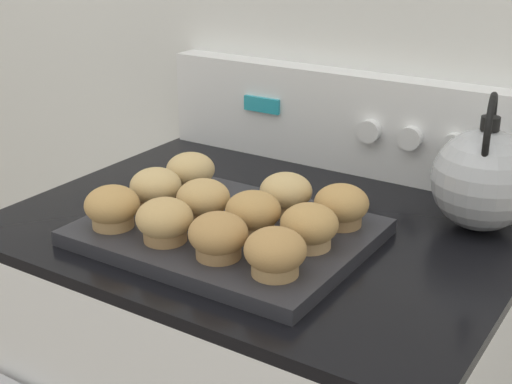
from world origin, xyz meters
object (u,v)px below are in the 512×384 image
object	(u,v)px
muffin_r0_c2	(218,236)
muffin_r1_c2	(253,213)
muffin_r1_c0	(156,188)
muffin_r2_c0	(191,172)
muffin_r0_c0	(112,207)
tea_kettle	(484,177)
muffin_pan	(227,232)
muffin_r0_c3	(275,253)
muffin_r1_c3	(309,227)
muffin_r1_c1	(203,201)
muffin_r0_c1	(165,221)
muffin_r2_c3	(341,206)
muffin_r2_c2	(286,194)

from	to	relation	value
muffin_r0_c2	muffin_r1_c2	size ratio (longest dim) A/B	1.00
muffin_r1_c0	muffin_r1_c2	size ratio (longest dim) A/B	1.00
muffin_r1_c0	muffin_r2_c0	size ratio (longest dim) A/B	1.00
muffin_r0_c0	tea_kettle	bearing A→B (deg)	37.58
muffin_pan	muffin_r0_c0	world-z (taller)	muffin_r0_c0
muffin_r0_c0	muffin_r0_c2	world-z (taller)	same
muffin_r0_c3	muffin_r1_c2	distance (m)	0.13
muffin_r0_c3	muffin_r1_c3	size ratio (longest dim) A/B	1.00
tea_kettle	muffin_r1_c2	bearing A→B (deg)	-136.04
muffin_r1_c1	muffin_r1_c2	xyz separation A→B (m)	(0.09, -0.00, 0.00)
muffin_r1_c0	tea_kettle	size ratio (longest dim) A/B	0.38
muffin_r2_c0	muffin_r0_c3	bearing A→B (deg)	-33.34
muffin_r0_c1	tea_kettle	size ratio (longest dim) A/B	0.38
muffin_r2_c3	muffin_r2_c2	bearing A→B (deg)	-178.70
muffin_r0_c0	muffin_r0_c1	size ratio (longest dim) A/B	1.00
muffin_r0_c0	muffin_r0_c2	size ratio (longest dim) A/B	1.00
muffin_r0_c2	tea_kettle	world-z (taller)	tea_kettle
muffin_pan	muffin_r0_c0	size ratio (longest dim) A/B	5.02
muffin_pan	muffin_r0_c3	bearing A→B (deg)	-33.31
muffin_r2_c3	tea_kettle	world-z (taller)	tea_kettle
muffin_r0_c0	muffin_r0_c3	world-z (taller)	same
muffin_r0_c1	muffin_r2_c2	bearing A→B (deg)	63.34
muffin_r1_c0	muffin_r2_c3	size ratio (longest dim) A/B	1.00
muffin_r1_c1	tea_kettle	distance (m)	0.42
muffin_r0_c2	muffin_r0_c0	bearing A→B (deg)	-179.00
muffin_r1_c0	muffin_r2_c0	bearing A→B (deg)	90.43
muffin_pan	muffin_r2_c0	xyz separation A→B (m)	(-0.14, 0.09, 0.04)
muffin_pan	muffin_r1_c0	bearing A→B (deg)	179.74
muffin_r0_c3	muffin_r1_c1	distance (m)	0.20
muffin_pan	muffin_r0_c2	distance (m)	0.11
muffin_r1_c0	muffin_r1_c1	xyz separation A→B (m)	(0.09, 0.00, 0.00)
muffin_r2_c2	muffin_r2_c3	world-z (taller)	same
muffin_r0_c3	muffin_r1_c3	distance (m)	0.09
muffin_r1_c3	muffin_r2_c2	size ratio (longest dim) A/B	1.00
muffin_r1_c2	muffin_r2_c3	size ratio (longest dim) A/B	1.00
muffin_r1_c2	muffin_r1_c1	bearing A→B (deg)	179.63
muffin_r1_c3	tea_kettle	distance (m)	0.29
muffin_r0_c0	muffin_r0_c1	bearing A→B (deg)	2.32
muffin_r0_c1	muffin_r2_c0	bearing A→B (deg)	117.27
muffin_pan	muffin_r2_c3	world-z (taller)	muffin_r2_c3
muffin_pan	muffin_r1_c1	xyz separation A→B (m)	(-0.04, 0.00, 0.04)
muffin_r0_c3	muffin_r2_c0	xyz separation A→B (m)	(-0.27, 0.18, 0.00)
muffin_r1_c2	muffin_r2_c2	bearing A→B (deg)	89.59
tea_kettle	muffin_r0_c2	bearing A→B (deg)	-126.92
muffin_r1_c3	muffin_r2_c2	world-z (taller)	same
muffin_r0_c3	muffin_r2_c3	distance (m)	0.18
muffin_r1_c0	muffin_r0_c1	bearing A→B (deg)	-44.38
muffin_r0_c0	muffin_r0_c1	distance (m)	0.10
muffin_r0_c3	muffin_r2_c0	bearing A→B (deg)	146.66
muffin_r0_c1	muffin_r1_c0	world-z (taller)	same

